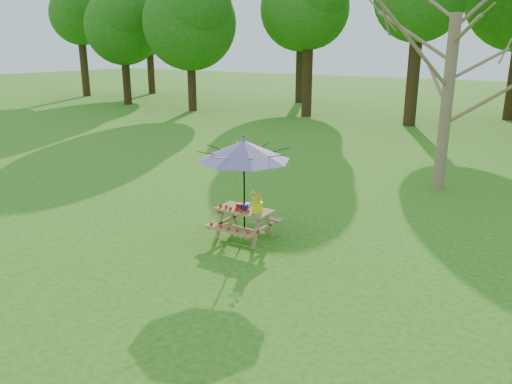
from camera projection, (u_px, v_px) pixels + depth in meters
The scene contains 5 objects.
picnic_table at pixel (244, 224), 10.79m from camera, with size 1.20×1.32×0.67m.
patio_umbrella at pixel (244, 151), 10.33m from camera, with size 1.97×1.97×2.25m.
produce_bins at pixel (244, 206), 10.72m from camera, with size 0.31×0.37×0.13m.
tomatoes_row at pixel (234, 208), 10.62m from camera, with size 0.77×0.13×0.07m, color red, non-canonical shape.
flower_bucket at pixel (257, 200), 10.41m from camera, with size 0.38×0.36×0.50m.
Camera 1 is at (10.66, -4.40, 4.05)m, focal length 35.00 mm.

